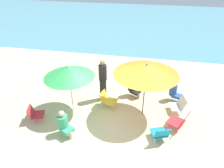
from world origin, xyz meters
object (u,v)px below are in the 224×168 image
at_px(beach_chair_b, 35,113).
at_px(person_c, 64,123).
at_px(beach_chair_e, 161,133).
at_px(person_b, 174,91).
at_px(umbrella_green, 69,72).
at_px(beach_chair_a, 179,105).
at_px(beach_chair_c, 180,121).
at_px(umbrella_orange, 146,70).
at_px(person_a, 103,80).
at_px(person_d, 133,86).
at_px(beach_chair_d, 107,99).

relative_size(beach_chair_b, person_c, 0.66).
height_order(beach_chair_e, person_b, person_b).
bearing_deg(beach_chair_b, umbrella_green, 19.82).
height_order(umbrella_green, person_c, umbrella_green).
distance_m(beach_chair_a, beach_chair_c, 0.97).
bearing_deg(umbrella_orange, person_b, 44.14).
height_order(umbrella_orange, person_a, umbrella_orange).
height_order(beach_chair_b, person_d, person_d).
xyz_separation_m(beach_chair_b, person_b, (4.76, 2.18, 0.13)).
xyz_separation_m(person_a, person_c, (-0.76, -2.17, -0.40)).
relative_size(beach_chair_b, beach_chair_c, 0.77).
distance_m(beach_chair_b, person_d, 3.83).
distance_m(umbrella_orange, beach_chair_c, 1.99).
bearing_deg(person_d, beach_chair_a, 11.21).
xyz_separation_m(person_b, person_c, (-3.51, -2.63, 0.02)).
distance_m(umbrella_green, person_c, 1.71).
distance_m(umbrella_orange, beach_chair_b, 4.07).
height_order(umbrella_orange, person_d, umbrella_orange).
height_order(beach_chair_a, person_c, person_c).
bearing_deg(person_b, beach_chair_b, -131.70).
relative_size(umbrella_green, beach_chair_b, 3.15).
height_order(umbrella_orange, person_b, umbrella_orange).
relative_size(beach_chair_d, person_a, 0.40).
relative_size(beach_chair_b, person_a, 0.35).
distance_m(beach_chair_e, person_c, 3.01).
xyz_separation_m(umbrella_orange, beach_chair_a, (1.29, 0.41, -1.50)).
relative_size(beach_chair_e, person_b, 0.77).
distance_m(umbrella_green, beach_chair_a, 4.11).
bearing_deg(person_c, umbrella_orange, 61.29).
relative_size(beach_chair_c, person_a, 0.46).
height_order(beach_chair_b, person_c, person_c).
height_order(beach_chair_c, beach_chair_d, beach_chair_c).
xyz_separation_m(umbrella_orange, person_d, (-0.48, 1.10, -1.34)).
relative_size(umbrella_green, person_a, 1.11).
bearing_deg(beach_chair_a, umbrella_orange, 5.43).
relative_size(beach_chair_d, beach_chair_e, 0.99).
distance_m(person_b, person_c, 4.38).
relative_size(beach_chair_a, beach_chair_d, 0.92).
bearing_deg(beach_chair_c, person_d, -16.26).
xyz_separation_m(beach_chair_b, person_a, (2.01, 1.73, 0.55)).
height_order(beach_chair_b, beach_chair_e, beach_chair_e).
bearing_deg(beach_chair_b, beach_chair_e, -17.65).
xyz_separation_m(beach_chair_a, beach_chair_e, (-0.66, -1.62, -0.00)).
bearing_deg(beach_chair_c, person_b, -59.12).
bearing_deg(beach_chair_e, person_b, -33.89).
xyz_separation_m(umbrella_green, beach_chair_b, (-1.08, -0.78, -1.33)).
bearing_deg(person_b, umbrella_green, -135.45).
height_order(beach_chair_e, person_d, person_d).
xyz_separation_m(beach_chair_d, beach_chair_e, (1.97, -1.41, -0.03)).
bearing_deg(beach_chair_a, person_d, -33.70).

